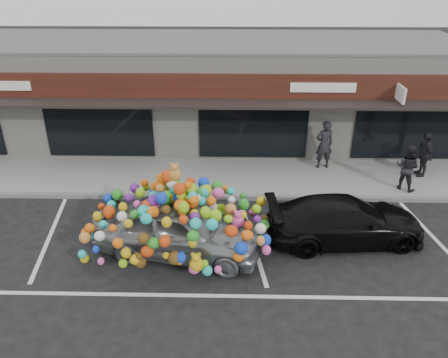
{
  "coord_description": "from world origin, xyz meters",
  "views": [
    {
      "loc": [
        2.22,
        -10.51,
        7.36
      ],
      "look_at": [
        1.96,
        1.4,
        1.33
      ],
      "focal_mm": 35.0,
      "sensor_mm": 36.0,
      "label": 1
    }
  ],
  "objects_px": {
    "pedestrian_a": "(324,144)",
    "pedestrian_c": "(424,154)",
    "toy_car": "(179,222)",
    "black_sedan": "(345,220)",
    "pedestrian_b": "(407,167)"
  },
  "relations": [
    {
      "from": "toy_car",
      "to": "black_sedan",
      "type": "relative_size",
      "value": 1.15
    },
    {
      "from": "pedestrian_a",
      "to": "pedestrian_b",
      "type": "height_order",
      "value": "pedestrian_a"
    },
    {
      "from": "pedestrian_a",
      "to": "pedestrian_c",
      "type": "xyz_separation_m",
      "value": [
        3.53,
        -0.62,
        -0.1
      ]
    },
    {
      "from": "pedestrian_a",
      "to": "pedestrian_b",
      "type": "bearing_deg",
      "value": 134.68
    },
    {
      "from": "pedestrian_b",
      "to": "pedestrian_c",
      "type": "height_order",
      "value": "pedestrian_c"
    },
    {
      "from": "pedestrian_c",
      "to": "pedestrian_a",
      "type": "bearing_deg",
      "value": -104.26
    },
    {
      "from": "black_sedan",
      "to": "pedestrian_b",
      "type": "distance_m",
      "value": 4.04
    },
    {
      "from": "toy_car",
      "to": "pedestrian_c",
      "type": "bearing_deg",
      "value": -49.85
    },
    {
      "from": "toy_car",
      "to": "black_sedan",
      "type": "height_order",
      "value": "toy_car"
    },
    {
      "from": "toy_car",
      "to": "pedestrian_a",
      "type": "height_order",
      "value": "toy_car"
    },
    {
      "from": "toy_car",
      "to": "pedestrian_c",
      "type": "height_order",
      "value": "toy_car"
    },
    {
      "from": "toy_car",
      "to": "pedestrian_b",
      "type": "bearing_deg",
      "value": -53.07
    },
    {
      "from": "pedestrian_a",
      "to": "pedestrian_c",
      "type": "relative_size",
      "value": 1.12
    },
    {
      "from": "pedestrian_c",
      "to": "black_sedan",
      "type": "bearing_deg",
      "value": -47.04
    },
    {
      "from": "toy_car",
      "to": "black_sedan",
      "type": "bearing_deg",
      "value": -70.77
    }
  ]
}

